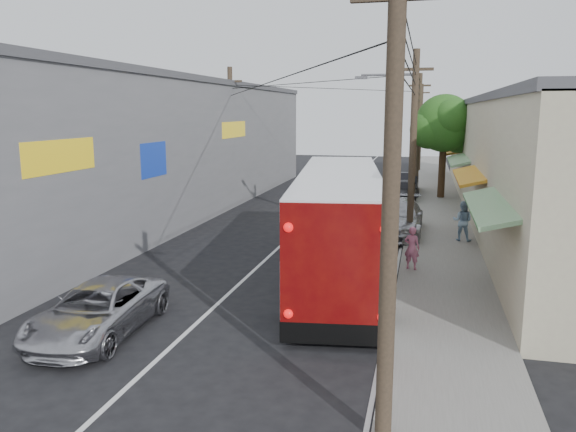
% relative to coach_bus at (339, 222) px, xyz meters
% --- Properties ---
extents(ground, '(120.00, 120.00, 0.00)m').
position_rel_coach_bus_xyz_m(ground, '(-2.99, -7.53, -1.85)').
color(ground, black).
rests_on(ground, ground).
extents(sidewalk, '(3.00, 80.00, 0.12)m').
position_rel_coach_bus_xyz_m(sidewalk, '(3.51, 12.47, -1.79)').
color(sidewalk, slate).
rests_on(sidewalk, ground).
extents(building_right, '(7.09, 40.00, 6.25)m').
position_rel_coach_bus_xyz_m(building_right, '(8.00, 14.47, 1.30)').
color(building_right, beige).
rests_on(building_right, ground).
extents(building_left, '(7.20, 36.00, 7.25)m').
position_rel_coach_bus_xyz_m(building_left, '(-11.48, 10.47, 1.80)').
color(building_left, slate).
rests_on(building_left, ground).
extents(utility_poles, '(11.80, 45.28, 8.00)m').
position_rel_coach_bus_xyz_m(utility_poles, '(0.14, 12.80, 2.28)').
color(utility_poles, '#473828').
rests_on(utility_poles, ground).
extents(street_tree, '(4.40, 4.00, 6.60)m').
position_rel_coach_bus_xyz_m(street_tree, '(3.89, 18.49, 2.82)').
color(street_tree, '#3F2B19').
rests_on(street_tree, ground).
extents(coach_bus, '(4.22, 12.64, 3.58)m').
position_rel_coach_bus_xyz_m(coach_bus, '(0.00, 0.00, 0.00)').
color(coach_bus, white).
rests_on(coach_bus, ground).
extents(jeepney, '(2.31, 4.68, 1.28)m').
position_rel_coach_bus_xyz_m(jeepney, '(-5.09, -6.53, -1.21)').
color(jeepney, '#B9B8BF').
rests_on(jeepney, ground).
extents(parked_suv, '(2.32, 5.51, 1.59)m').
position_rel_coach_bus_xyz_m(parked_suv, '(1.61, 7.08, -1.06)').
color(parked_suv, '#AAABB3').
rests_on(parked_suv, ground).
extents(parked_car_mid, '(1.79, 3.98, 1.33)m').
position_rel_coach_bus_xyz_m(parked_car_mid, '(1.61, 17.27, -1.19)').
color(parked_car_mid, '#232327').
rests_on(parked_car_mid, ground).
extents(parked_car_far, '(1.49, 4.16, 1.37)m').
position_rel_coach_bus_xyz_m(parked_car_far, '(1.61, 20.74, -1.17)').
color(parked_car_far, black).
rests_on(parked_car_far, ground).
extents(pedestrian_near, '(0.64, 0.52, 1.51)m').
position_rel_coach_bus_xyz_m(pedestrian_near, '(2.41, 0.99, -0.98)').
color(pedestrian_near, '#CE6D92').
rests_on(pedestrian_near, sidewalk).
extents(pedestrian_far, '(0.95, 0.81, 1.70)m').
position_rel_coach_bus_xyz_m(pedestrian_far, '(4.38, 5.97, -0.88)').
color(pedestrian_far, '#91B4D3').
rests_on(pedestrian_far, sidewalk).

